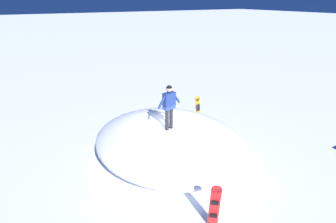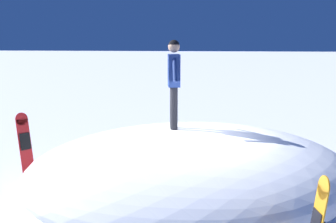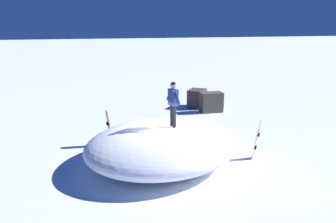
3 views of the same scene
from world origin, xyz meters
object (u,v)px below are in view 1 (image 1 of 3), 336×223
object	(u,v)px
snowboarder_standing	(169,104)
snowboard_primary_upright	(215,206)
snowboard_secondary_upright	(198,111)
backpack_near	(216,129)

from	to	relation	value
snowboarder_standing	snowboard_primary_upright	distance (m)	3.82
snowboard_secondary_upright	backpack_near	xyz separation A→B (m)	(1.06, 0.37, -0.67)
snowboarder_standing	backpack_near	distance (m)	4.17
snowboard_primary_upright	backpack_near	bearing A→B (deg)	140.05
snowboard_secondary_upright	snowboard_primary_upright	bearing A→B (deg)	-31.33
snowboarder_standing	snowboard_secondary_upright	xyz separation A→B (m)	(-2.11, 2.87, -1.73)
snowboard_secondary_upright	backpack_near	bearing A→B (deg)	19.48
snowboarder_standing	backpack_near	bearing A→B (deg)	108.02
snowboarder_standing	snowboard_primary_upright	world-z (taller)	snowboarder_standing
snowboard_primary_upright	snowboard_secondary_upright	bearing A→B (deg)	148.67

